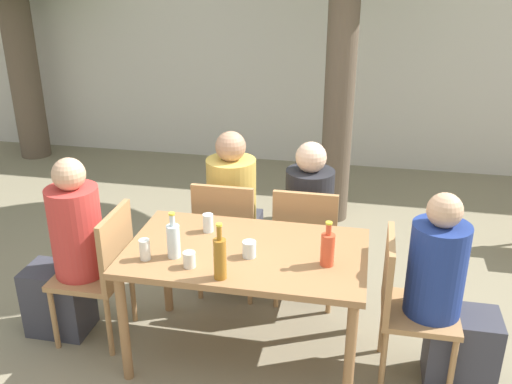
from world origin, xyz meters
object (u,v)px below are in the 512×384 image
dining_table_front (246,262)px  drinking_glass_3 (189,259)px  patio_chair_1 (406,300)px  drinking_glass_2 (249,249)px  patio_chair_3 (306,238)px  person_seated_0 (68,259)px  person_seated_2 (235,214)px  amber_bottle_2 (220,257)px  patio_chair_2 (227,231)px  water_bottle_0 (173,240)px  drinking_glass_1 (145,250)px  drinking_glass_0 (208,223)px  person_seated_1 (448,303)px  person_seated_3 (310,223)px  soda_bottle_1 (328,248)px  patio_chair_0 (102,267)px

dining_table_front → drinking_glass_3: size_ratio=15.73×
patio_chair_1 → drinking_glass_3: size_ratio=10.12×
dining_table_front → drinking_glass_2: bearing=-64.3°
patio_chair_3 → person_seated_0: size_ratio=0.73×
person_seated_2 → amber_bottle_2: size_ratio=3.77×
patio_chair_2 → drinking_glass_2: patio_chair_2 is taller
amber_bottle_2 → drinking_glass_3: amber_bottle_2 is taller
dining_table_front → patio_chair_2: bearing=113.5°
water_bottle_0 → drinking_glass_1: bearing=-158.0°
patio_chair_3 → person_seated_2: bearing=-22.0°
patio_chair_1 → water_bottle_0: size_ratio=3.29×
dining_table_front → drinking_glass_0: drinking_glass_0 is taller
person_seated_1 → person_seated_3: size_ratio=1.02×
person_seated_1 → person_seated_3: person_seated_1 is taller
person_seated_1 → water_bottle_0: bearing=95.9°
patio_chair_2 → patio_chair_3: same height
water_bottle_0 → soda_bottle_1: water_bottle_0 is taller
person_seated_2 → drinking_glass_0: person_seated_2 is taller
drinking_glass_0 → drinking_glass_3: (0.02, -0.45, -0.01)m
person_seated_3 → amber_bottle_2: bearing=73.9°
patio_chair_0 → drinking_glass_1: patio_chair_0 is taller
patio_chair_3 → person_seated_3: bearing=-90.0°
patio_chair_3 → drinking_glass_2: size_ratio=9.56×
soda_bottle_1 → patio_chair_3: bearing=105.2°
patio_chair_1 → soda_bottle_1: (-0.46, -0.08, 0.33)m
patio_chair_0 → soda_bottle_1: (1.44, -0.08, 0.33)m
person_seated_0 → soda_bottle_1: size_ratio=4.69×
patio_chair_0 → person_seated_3: person_seated_3 is taller
patio_chair_0 → drinking_glass_2: size_ratio=9.56×
person_seated_3 → drinking_glass_3: person_seated_3 is taller
patio_chair_1 → drinking_glass_2: 0.96m
patio_chair_3 → person_seated_3: (-0.00, 0.24, 0.01)m
patio_chair_1 → person_seated_0: person_seated_0 is taller
soda_bottle_1 → drinking_glass_3: bearing=-166.9°
patio_chair_1 → person_seated_3: 1.12m
patio_chair_0 → person_seated_0: (-0.23, -0.00, 0.03)m
drinking_glass_1 → drinking_glass_3: drinking_glass_1 is taller
dining_table_front → drinking_glass_3: bearing=-136.4°
drinking_glass_0 → drinking_glass_3: 0.45m
person_seated_1 → water_bottle_0: (-1.58, -0.16, 0.33)m
patio_chair_1 → person_seated_2: bearing=54.2°
person_seated_0 → patio_chair_0: bearing=90.0°
person_seated_0 → person_seated_1: size_ratio=1.04×
person_seated_0 → person_seated_2: bearing=134.8°
person_seated_1 → water_bottle_0: 1.62m
patio_chair_2 → drinking_glass_1: 0.97m
patio_chair_1 → drinking_glass_0: 1.29m
patio_chair_3 → soda_bottle_1: size_ratio=3.44×
person_seated_0 → drinking_glass_0: (0.90, 0.19, 0.25)m
patio_chair_0 → soda_bottle_1: 1.48m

